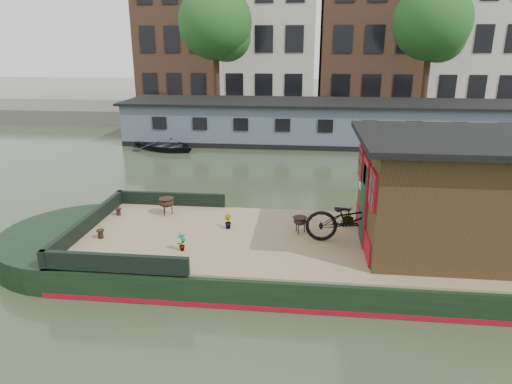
# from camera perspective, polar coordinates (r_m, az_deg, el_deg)

# --- Properties ---
(ground) EXTENTS (120.00, 120.00, 0.00)m
(ground) POSITION_cam_1_polar(r_m,az_deg,el_deg) (10.68, 10.52, -9.21)
(ground) COLOR #2D3622
(ground) RESTS_ON ground
(houseboat_hull) EXTENTS (14.01, 4.02, 0.60)m
(houseboat_hull) POSITION_cam_1_polar(r_m,az_deg,el_deg) (10.53, 3.31, -7.66)
(houseboat_hull) COLOR black
(houseboat_hull) RESTS_ON ground
(houseboat_deck) EXTENTS (11.80, 3.80, 0.05)m
(houseboat_deck) POSITION_cam_1_polar(r_m,az_deg,el_deg) (10.42, 10.72, -6.15)
(houseboat_deck) COLOR #947B5B
(houseboat_deck) RESTS_ON houseboat_hull
(bow_bulwark) EXTENTS (3.00, 4.00, 0.35)m
(bow_bulwark) POSITION_cam_1_polar(r_m,az_deg,el_deg) (11.12, -16.29, -3.88)
(bow_bulwark) COLOR black
(bow_bulwark) RESTS_ON houseboat_deck
(cabin) EXTENTS (4.00, 3.50, 2.42)m
(cabin) POSITION_cam_1_polar(r_m,az_deg,el_deg) (10.40, 23.21, 0.01)
(cabin) COLOR black
(cabin) RESTS_ON houseboat_deck
(bicycle) EXTENTS (2.07, 0.75, 1.08)m
(bicycle) POSITION_cam_1_polar(r_m,az_deg,el_deg) (10.20, 12.03, -3.32)
(bicycle) COLOR black
(bicycle) RESTS_ON houseboat_deck
(potted_plant_a) EXTENTS (0.23, 0.25, 0.40)m
(potted_plant_a) POSITION_cam_1_polar(r_m,az_deg,el_deg) (9.81, -9.29, -6.19)
(potted_plant_a) COLOR brown
(potted_plant_a) RESTS_ON houseboat_deck
(potted_plant_b) EXTENTS (0.24, 0.24, 0.34)m
(potted_plant_b) POSITION_cam_1_polar(r_m,az_deg,el_deg) (10.86, -3.57, -3.71)
(potted_plant_b) COLOR brown
(potted_plant_b) RESTS_ON houseboat_deck
(potted_plant_d) EXTENTS (0.27, 0.27, 0.46)m
(potted_plant_d) POSITION_cam_1_polar(r_m,az_deg,el_deg) (11.24, 11.48, -2.95)
(potted_plant_d) COLOR brown
(potted_plant_d) RESTS_ON houseboat_deck
(brazier_front) EXTENTS (0.47, 0.47, 0.38)m
(brazier_front) POSITION_cam_1_polar(r_m,az_deg,el_deg) (10.64, 5.49, -4.10)
(brazier_front) COLOR black
(brazier_front) RESTS_ON houseboat_deck
(brazier_rear) EXTENTS (0.51, 0.51, 0.44)m
(brazier_rear) POSITION_cam_1_polar(r_m,az_deg,el_deg) (11.93, -11.10, -1.76)
(brazier_rear) COLOR black
(brazier_rear) RESTS_ON houseboat_deck
(bollard_port) EXTENTS (0.16, 0.16, 0.18)m
(bollard_port) POSITION_cam_1_polar(r_m,az_deg,el_deg) (12.21, -16.81, -2.38)
(bollard_port) COLOR black
(bollard_port) RESTS_ON houseboat_deck
(bollard_stbd) EXTENTS (0.18, 0.18, 0.20)m
(bollard_stbd) POSITION_cam_1_polar(r_m,az_deg,el_deg) (10.91, -18.85, -4.98)
(bollard_stbd) COLOR black
(bollard_stbd) RESTS_ON houseboat_deck
(dinghy) EXTENTS (3.98, 3.55, 0.68)m
(dinghy) POSITION_cam_1_polar(r_m,az_deg,el_deg) (22.43, -11.25, 6.06)
(dinghy) COLOR black
(dinghy) RESTS_ON ground
(far_houseboat) EXTENTS (20.40, 4.40, 2.11)m
(far_houseboat) POSITION_cam_1_polar(r_m,az_deg,el_deg) (23.82, 8.48, 8.43)
(far_houseboat) COLOR #50586A
(far_houseboat) RESTS_ON ground
(quay) EXTENTS (60.00, 6.00, 0.90)m
(quay) POSITION_cam_1_polar(r_m,az_deg,el_deg) (30.32, 8.07, 9.47)
(quay) COLOR #47443F
(quay) RESTS_ON ground
(townhouse_row) EXTENTS (27.25, 8.00, 16.50)m
(townhouse_row) POSITION_cam_1_polar(r_m,az_deg,el_deg) (37.14, 8.59, 22.49)
(townhouse_row) COLOR brown
(townhouse_row) RESTS_ON ground
(tree_left) EXTENTS (4.40, 4.40, 7.40)m
(tree_left) POSITION_cam_1_polar(r_m,az_deg,el_deg) (29.11, -4.78, 19.98)
(tree_left) COLOR #332316
(tree_left) RESTS_ON quay
(tree_right) EXTENTS (4.40, 4.40, 7.40)m
(tree_right) POSITION_cam_1_polar(r_m,az_deg,el_deg) (29.44, 21.36, 18.87)
(tree_right) COLOR #332316
(tree_right) RESTS_ON quay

